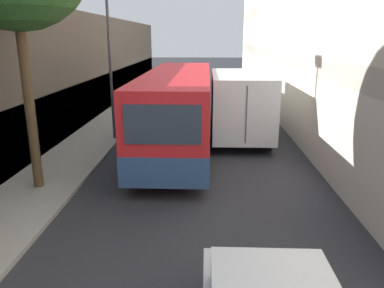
{
  "coord_description": "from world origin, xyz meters",
  "views": [
    {
      "loc": [
        0.3,
        2.13,
        4.47
      ],
      "look_at": [
        -0.11,
        12.15,
        1.6
      ],
      "focal_mm": 35.0,
      "sensor_mm": 36.0,
      "label": 1
    }
  ],
  "objects_px": {
    "box_truck": "(239,101)",
    "street_lamp": "(107,14)",
    "panel_van": "(183,88)",
    "bus": "(179,108)"
  },
  "relations": [
    {
      "from": "box_truck",
      "to": "street_lamp",
      "type": "xyz_separation_m",
      "value": [
        -5.6,
        -1.34,
        3.79
      ]
    },
    {
      "from": "panel_van",
      "to": "street_lamp",
      "type": "relative_size",
      "value": 0.58
    },
    {
      "from": "panel_van",
      "to": "box_truck",
      "type": "bearing_deg",
      "value": -70.6
    },
    {
      "from": "panel_van",
      "to": "street_lamp",
      "type": "distance_m",
      "value": 11.42
    },
    {
      "from": "bus",
      "to": "box_truck",
      "type": "height_order",
      "value": "bus"
    },
    {
      "from": "bus",
      "to": "box_truck",
      "type": "relative_size",
      "value": 1.47
    },
    {
      "from": "box_truck",
      "to": "street_lamp",
      "type": "distance_m",
      "value": 6.89
    },
    {
      "from": "bus",
      "to": "panel_van",
      "type": "relative_size",
      "value": 2.52
    },
    {
      "from": "panel_van",
      "to": "street_lamp",
      "type": "bearing_deg",
      "value": -103.4
    },
    {
      "from": "box_truck",
      "to": "panel_van",
      "type": "relative_size",
      "value": 1.71
    }
  ]
}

